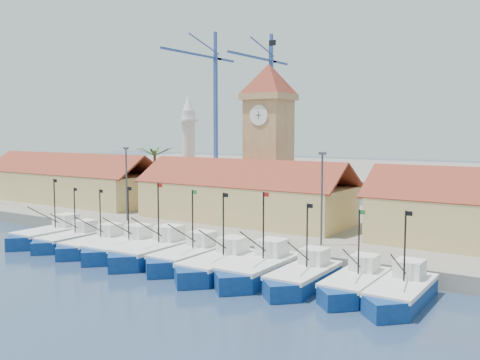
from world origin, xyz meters
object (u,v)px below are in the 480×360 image
Objects in this scene: boat_5 at (187,259)px; clock_tower at (269,135)px; boat_0 at (49,236)px; minaret at (189,149)px.

clock_tower is (-4.62, 23.04, 11.19)m from boat_5.
clock_tower reaches higher than boat_0.
boat_0 is 19.51m from boat_5.
boat_0 is 1.01× the size of boat_5.
boat_0 is at bearing -179.19° from boat_5.
minaret reaches higher than boat_5.
clock_tower is 1.39× the size of minaret.
minaret is at bearing 128.09° from boat_5.
boat_0 is 26.85m from minaret.
clock_tower reaches higher than minaret.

